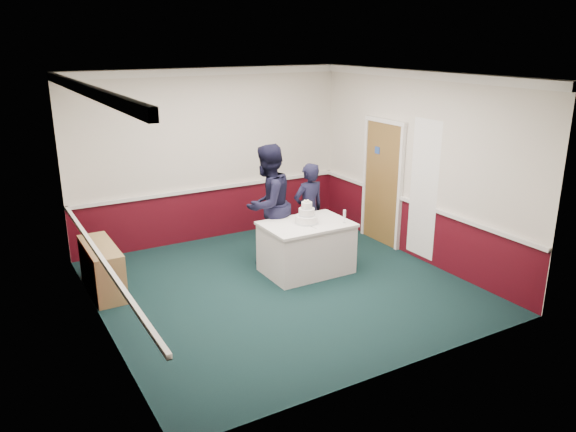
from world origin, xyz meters
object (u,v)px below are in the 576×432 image
sideboard (102,268)px  person_man (268,204)px  wedding_cake (307,216)px  person_woman (309,210)px  cake_table (306,247)px  champagne_flute (345,214)px  cake_knife (312,227)px

sideboard → person_man: person_man is taller
wedding_cake → person_woman: bearing=55.5°
person_woman → cake_table: bearing=51.1°
person_woman → champagne_flute: bearing=92.6°
person_woman → sideboard: bearing=-8.9°
champagne_flute → person_woman: person_woman is taller
sideboard → cake_knife: cake_knife is taller
cake_knife → person_man: (-0.28, 0.86, 0.17)m
champagne_flute → person_man: (-0.81, 0.94, 0.03)m
wedding_cake → champagne_flute: size_ratio=1.78×
sideboard → cake_table: (2.88, -0.84, 0.05)m
person_man → person_woman: person_man is taller
wedding_cake → cake_knife: size_ratio=1.65×
cake_knife → person_woman: size_ratio=0.14×
cake_knife → cake_table: bearing=75.5°
sideboard → cake_knife: 3.07m
cake_knife → sideboard: bearing=154.1°
wedding_cake → person_man: (-0.31, 0.66, 0.06)m
sideboard → champagne_flute: 3.61m
sideboard → cake_table: 3.00m
sideboard → cake_table: size_ratio=0.91×
cake_table → cake_knife: 0.44m
sideboard → cake_table: cake_table is taller
champagne_flute → person_man: 1.24m
cake_table → person_man: person_man is taller
cake_knife → champagne_flute: size_ratio=1.07×
cake_knife → wedding_cake: bearing=75.5°
wedding_cake → cake_knife: wedding_cake is taller
cake_knife → person_man: person_man is taller
cake_table → person_woman: (0.40, 0.58, 0.38)m
person_man → person_woman: bearing=147.1°
sideboard → wedding_cake: wedding_cake is taller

